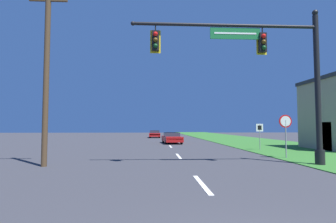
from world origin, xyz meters
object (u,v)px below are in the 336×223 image
at_px(car_ahead, 172,138).
at_px(utility_pole_near, 46,69).
at_px(stop_sign, 286,126).
at_px(route_sign_post, 260,131).
at_px(far_car, 155,134).
at_px(signal_mast, 272,69).

height_order(car_ahead, utility_pole_near, utility_pole_near).
relative_size(stop_sign, route_sign_post, 1.23).
relative_size(car_ahead, far_car, 1.09).
height_order(car_ahead, route_sign_post, route_sign_post).
bearing_deg(far_car, utility_pole_near, -99.27).
distance_m(far_car, utility_pole_near, 32.65).
distance_m(far_car, stop_sign, 30.57).
xyz_separation_m(signal_mast, car_ahead, (-3.68, 16.95, -4.02)).
height_order(far_car, utility_pole_near, utility_pole_near).
bearing_deg(utility_pole_near, stop_sign, 10.61).
bearing_deg(route_sign_post, signal_mast, -108.24).
height_order(signal_mast, stop_sign, signal_mast).
height_order(stop_sign, utility_pole_near, utility_pole_near).
bearing_deg(far_car, stop_sign, -75.65).
height_order(stop_sign, route_sign_post, stop_sign).
bearing_deg(far_car, route_sign_post, -71.46).
bearing_deg(signal_mast, utility_pole_near, 178.21).
bearing_deg(utility_pole_near, far_car, 80.73).
bearing_deg(stop_sign, far_car, 104.35).
xyz_separation_m(signal_mast, utility_pole_near, (-10.77, 0.34, -0.05)).
bearing_deg(signal_mast, route_sign_post, 71.76).
xyz_separation_m(car_ahead, far_car, (-1.87, 15.37, -0.00)).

